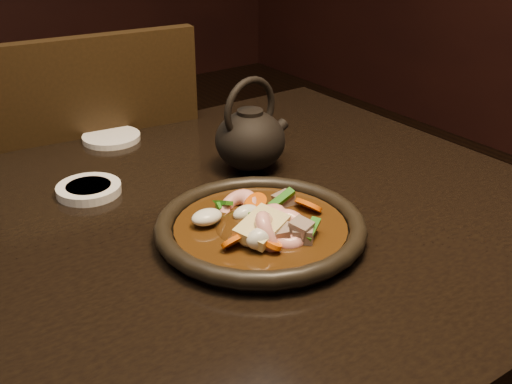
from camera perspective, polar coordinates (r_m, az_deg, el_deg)
table at (r=0.91m, az=-17.69°, el=-11.32°), size 1.60×0.90×0.75m
chair at (r=1.53m, az=-14.29°, el=-1.68°), size 0.50×0.50×0.94m
plate at (r=0.90m, az=0.41°, el=-3.25°), size 0.30×0.30×0.03m
stirfry at (r=0.90m, az=0.51°, el=-3.07°), size 0.19×0.19×0.07m
soy_dish at (r=1.07m, az=-14.64°, el=0.23°), size 0.10×0.10×0.01m
saucer_right at (r=1.28m, az=-12.73°, el=4.74°), size 0.11×0.11×0.01m
teapot at (r=1.10m, az=-0.49°, el=4.92°), size 0.15×0.12×0.16m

